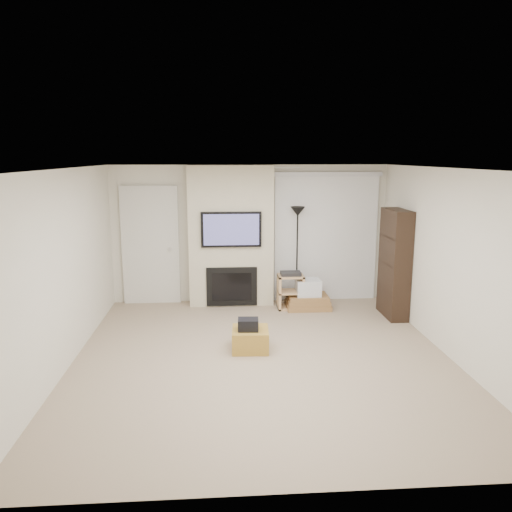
{
  "coord_description": "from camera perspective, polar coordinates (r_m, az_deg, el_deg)",
  "views": [
    {
      "loc": [
        -0.54,
        -6.26,
        2.66
      ],
      "look_at": [
        0.0,
        1.2,
        1.15
      ],
      "focal_mm": 35.0,
      "sensor_mm": 36.0,
      "label": 1
    }
  ],
  "objects": [
    {
      "name": "entry_door",
      "position": [
        9.2,
        -11.95,
        1.12
      ],
      "size": [
        1.02,
        0.11,
        2.14
      ],
      "color": "silver",
      "rests_on": "floor"
    },
    {
      "name": "black_bag",
      "position": [
        6.91,
        -0.91,
        -7.84
      ],
      "size": [
        0.29,
        0.23,
        0.16
      ],
      "primitive_type": "cube",
      "rotation": [
        0.0,
        0.0,
        -0.05
      ],
      "color": "black",
      "rests_on": "ottoman"
    },
    {
      "name": "fireplace_wall",
      "position": [
        8.91,
        -2.87,
        2.21
      ],
      "size": [
        1.5,
        0.47,
        2.5
      ],
      "color": "beige",
      "rests_on": "floor"
    },
    {
      "name": "wall_right",
      "position": [
        7.1,
        21.32,
        -0.83
      ],
      "size": [
        0.0,
        5.5,
        2.5
      ],
      "primitive_type": "cube",
      "rotation": [
        1.57,
        0.0,
        1.57
      ],
      "color": "silver",
      "rests_on": "ground"
    },
    {
      "name": "wall_back",
      "position": [
        9.13,
        -0.7,
        2.53
      ],
      "size": [
        5.0,
        0.0,
        2.5
      ],
      "primitive_type": "cube",
      "rotation": [
        1.57,
        0.0,
        0.0
      ],
      "color": "silver",
      "rests_on": "ground"
    },
    {
      "name": "floor_lamp",
      "position": [
        8.95,
        4.76,
        3.24
      ],
      "size": [
        0.26,
        0.26,
        1.77
      ],
      "color": "black",
      "rests_on": "floor"
    },
    {
      "name": "ceiling",
      "position": [
        6.28,
        0.8,
        9.96
      ],
      "size": [
        5.0,
        5.5,
        0.0
      ],
      "primitive_type": "cube",
      "color": "white",
      "rests_on": "wall_back"
    },
    {
      "name": "ottoman",
      "position": [
        7.03,
        -0.65,
        -9.5
      ],
      "size": [
        0.52,
        0.52,
        0.3
      ],
      "primitive_type": "cube",
      "rotation": [
        0.0,
        0.0,
        -0.05
      ],
      "color": "#A77E2F",
      "rests_on": "floor"
    },
    {
      "name": "bookshelf",
      "position": [
        8.58,
        15.56,
        -0.84
      ],
      "size": [
        0.3,
        0.8,
        1.8
      ],
      "color": "black",
      "rests_on": "floor"
    },
    {
      "name": "floor",
      "position": [
        6.82,
        0.74,
        -11.54
      ],
      "size": [
        5.0,
        5.5,
        0.0
      ],
      "primitive_type": "cube",
      "color": "tan",
      "rests_on": "ground"
    },
    {
      "name": "vertical_blinds",
      "position": [
        9.27,
        8.0,
        2.7
      ],
      "size": [
        1.98,
        0.1,
        2.37
      ],
      "color": "silver",
      "rests_on": "floor"
    },
    {
      "name": "wall_left",
      "position": [
        6.71,
        -21.04,
        -1.49
      ],
      "size": [
        0.0,
        5.5,
        2.5
      ],
      "primitive_type": "cube",
      "rotation": [
        1.57,
        0.0,
        1.57
      ],
      "color": "silver",
      "rests_on": "ground"
    },
    {
      "name": "box_stack",
      "position": [
        8.91,
        5.94,
        -4.69
      ],
      "size": [
        0.77,
        0.58,
        0.52
      ],
      "color": "#9A6E40",
      "rests_on": "floor"
    },
    {
      "name": "av_stand",
      "position": [
        8.83,
        3.96,
        -3.8
      ],
      "size": [
        0.45,
        0.38,
        0.66
      ],
      "color": "#DCAD76",
      "rests_on": "floor"
    },
    {
      "name": "wall_front",
      "position": [
        3.82,
        4.34,
        -10.28
      ],
      "size": [
        5.0,
        0.0,
        2.5
      ],
      "primitive_type": "cube",
      "rotation": [
        1.57,
        0.0,
        0.0
      ],
      "color": "silver",
      "rests_on": "ground"
    },
    {
      "name": "hvac_vent",
      "position": [
        7.12,
        3.5,
        10.09
      ],
      "size": [
        0.35,
        0.18,
        0.01
      ],
      "primitive_type": "cube",
      "color": "silver",
      "rests_on": "ceiling"
    }
  ]
}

